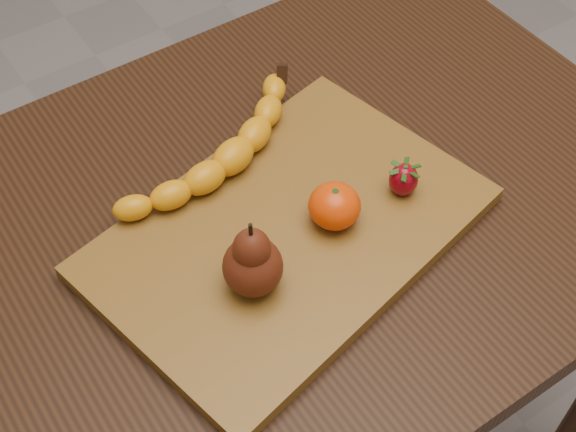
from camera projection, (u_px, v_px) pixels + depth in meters
table at (281, 255)px, 1.06m from camera, size 1.00×0.70×0.76m
cutting_board at (288, 232)px, 0.95m from camera, size 0.50×0.39×0.02m
banana at (233, 156)px, 0.98m from camera, size 0.27×0.15×0.04m
pear at (252, 256)px, 0.85m from camera, size 0.07×0.07×0.10m
mandarin at (334, 206)px, 0.93m from camera, size 0.06×0.06×0.05m
strawberry at (404, 179)px, 0.96m from camera, size 0.04×0.04×0.04m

